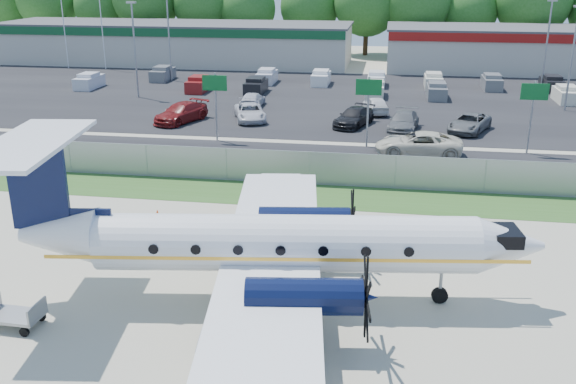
# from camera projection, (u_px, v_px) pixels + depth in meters

# --- Properties ---
(ground) EXTENTS (170.00, 170.00, 0.00)m
(ground) POSITION_uv_depth(u_px,v_px,m) (264.00, 298.00, 24.88)
(ground) COLOR #B2AD97
(ground) RESTS_ON ground
(grass_verge) EXTENTS (170.00, 4.00, 0.02)m
(grass_verge) POSITION_uv_depth(u_px,v_px,m) (305.00, 195.00, 36.06)
(grass_verge) COLOR #2D561E
(grass_verge) RESTS_ON ground
(access_road) EXTENTS (170.00, 8.00, 0.02)m
(access_road) POSITION_uv_depth(u_px,v_px,m) (319.00, 160.00, 42.58)
(access_road) COLOR black
(access_road) RESTS_ON ground
(parking_lot) EXTENTS (170.00, 32.00, 0.02)m
(parking_lot) POSITION_uv_depth(u_px,v_px,m) (343.00, 99.00, 62.15)
(parking_lot) COLOR black
(parking_lot) RESTS_ON ground
(perimeter_fence) EXTENTS (120.00, 0.06, 1.99)m
(perimeter_fence) POSITION_uv_depth(u_px,v_px,m) (309.00, 168.00, 37.59)
(perimeter_fence) COLOR gray
(perimeter_fence) RESTS_ON ground
(building_west) EXTENTS (46.40, 12.40, 5.24)m
(building_west) POSITION_uv_depth(u_px,v_px,m) (176.00, 43.00, 85.29)
(building_west) COLOR #BBB6A9
(building_west) RESTS_ON ground
(building_east) EXTENTS (44.40, 12.40, 5.24)m
(building_east) POSITION_uv_depth(u_px,v_px,m) (571.00, 50.00, 77.93)
(building_east) COLOR #BBB6A9
(building_east) RESTS_ON ground
(sign_left) EXTENTS (1.80, 0.26, 5.00)m
(sign_left) POSITION_uv_depth(u_px,v_px,m) (215.00, 92.00, 46.20)
(sign_left) COLOR gray
(sign_left) RESTS_ON ground
(sign_mid) EXTENTS (1.80, 0.26, 5.00)m
(sign_mid) POSITION_uv_depth(u_px,v_px,m) (368.00, 97.00, 44.58)
(sign_mid) COLOR gray
(sign_mid) RESTS_ON ground
(sign_right) EXTENTS (1.80, 0.26, 5.00)m
(sign_right) POSITION_uv_depth(u_px,v_px,m) (533.00, 102.00, 42.96)
(sign_right) COLOR gray
(sign_right) RESTS_ON ground
(flagpole_west) EXTENTS (1.06, 0.12, 10.00)m
(flagpole_west) POSITION_uv_depth(u_px,v_px,m) (64.00, 22.00, 79.55)
(flagpole_west) COLOR white
(flagpole_west) RESTS_ON ground
(flagpole_east) EXTENTS (1.06, 0.12, 10.00)m
(flagpole_east) POSITION_uv_depth(u_px,v_px,m) (102.00, 23.00, 78.81)
(flagpole_east) COLOR white
(flagpole_east) RESTS_ON ground
(light_pole_nw) EXTENTS (0.90, 0.35, 9.09)m
(light_pole_nw) POSITION_uv_depth(u_px,v_px,m) (134.00, 43.00, 61.50)
(light_pole_nw) COLOR gray
(light_pole_nw) RESTS_ON ground
(light_pole_ne) EXTENTS (0.90, 0.35, 9.09)m
(light_pole_ne) POSITION_uv_depth(u_px,v_px,m) (573.00, 51.00, 55.61)
(light_pole_ne) COLOR gray
(light_pole_ne) RESTS_ON ground
(light_pole_sw) EXTENTS (0.90, 0.35, 9.09)m
(light_pole_sw) POSITION_uv_depth(u_px,v_px,m) (169.00, 33.00, 70.81)
(light_pole_sw) COLOR gray
(light_pole_sw) RESTS_ON ground
(light_pole_se) EXTENTS (0.90, 0.35, 9.09)m
(light_pole_se) POSITION_uv_depth(u_px,v_px,m) (547.00, 39.00, 64.92)
(light_pole_se) COLOR gray
(light_pole_se) RESTS_ON ground
(tree_line) EXTENTS (112.00, 6.00, 14.00)m
(tree_line) POSITION_uv_depth(u_px,v_px,m) (360.00, 55.00, 93.83)
(tree_line) COLOR #235C1B
(tree_line) RESTS_ON ground
(aircraft) EXTENTS (20.51, 20.16, 6.28)m
(aircraft) POSITION_uv_depth(u_px,v_px,m) (274.00, 243.00, 23.92)
(aircraft) COLOR white
(aircraft) RESTS_ON ground
(baggage_cart_near) EXTENTS (1.98, 1.25, 1.01)m
(baggage_cart_near) POSITION_uv_depth(u_px,v_px,m) (15.00, 315.00, 22.79)
(baggage_cart_near) COLOR gray
(baggage_cart_near) RESTS_ON ground
(baggage_cart_far) EXTENTS (2.33, 1.57, 1.15)m
(baggage_cart_far) POSITION_uv_depth(u_px,v_px,m) (233.00, 357.00, 20.23)
(baggage_cart_far) COLOR gray
(baggage_cart_far) RESTS_ON ground
(cone_starboard_wing) EXTENTS (0.41, 0.41, 0.58)m
(cone_starboard_wing) POSITION_uv_depth(u_px,v_px,m) (158.00, 215.00, 32.48)
(cone_starboard_wing) COLOR #F54307
(cone_starboard_wing) RESTS_ON ground
(road_car_west) EXTENTS (5.23, 2.08, 1.69)m
(road_car_west) POSITION_uv_depth(u_px,v_px,m) (33.00, 155.00, 43.88)
(road_car_west) COLOR #595B5E
(road_car_west) RESTS_ON ground
(road_car_mid) EXTENTS (5.84, 2.71, 1.62)m
(road_car_mid) POSITION_uv_depth(u_px,v_px,m) (418.00, 155.00, 43.75)
(road_car_mid) COLOR beige
(road_car_mid) RESTS_ON ground
(parked_car_a) EXTENTS (4.00, 5.86, 1.58)m
(parked_car_a) POSITION_uv_depth(u_px,v_px,m) (182.00, 122.00, 53.11)
(parked_car_a) COLOR maroon
(parked_car_a) RESTS_ON ground
(parked_car_b) EXTENTS (3.78, 5.49, 1.39)m
(parked_car_b) POSITION_uv_depth(u_px,v_px,m) (250.00, 120.00, 53.68)
(parked_car_b) COLOR silver
(parked_car_b) RESTS_ON ground
(parked_car_c) EXTENTS (3.57, 5.39, 1.45)m
(parked_car_c) POSITION_uv_depth(u_px,v_px,m) (354.00, 126.00, 51.86)
(parked_car_c) COLOR black
(parked_car_c) RESTS_ON ground
(parked_car_d) EXTENTS (2.72, 5.39, 1.50)m
(parked_car_d) POSITION_uv_depth(u_px,v_px,m) (403.00, 131.00, 50.28)
(parked_car_d) COLOR #595B5E
(parked_car_d) RESTS_ON ground
(parked_car_e) EXTENTS (4.12, 5.60, 1.41)m
(parked_car_e) POSITION_uv_depth(u_px,v_px,m) (469.00, 132.00, 50.02)
(parked_car_e) COLOR #595B5E
(parked_car_e) RESTS_ON ground
(parked_car_f) EXTENTS (1.90, 4.53, 1.31)m
(parked_car_f) POSITION_uv_depth(u_px,v_px,m) (253.00, 107.00, 58.93)
(parked_car_f) COLOR silver
(parked_car_f) RESTS_ON ground
(parked_car_g) EXTENTS (2.69, 4.63, 1.48)m
(parked_car_g) POSITION_uv_depth(u_px,v_px,m) (375.00, 113.00, 56.32)
(parked_car_g) COLOR silver
(parked_car_g) RESTS_ON ground
(far_parking_rows) EXTENTS (56.00, 10.00, 1.60)m
(far_parking_rows) POSITION_uv_depth(u_px,v_px,m) (346.00, 90.00, 66.81)
(far_parking_rows) COLOR gray
(far_parking_rows) RESTS_ON ground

